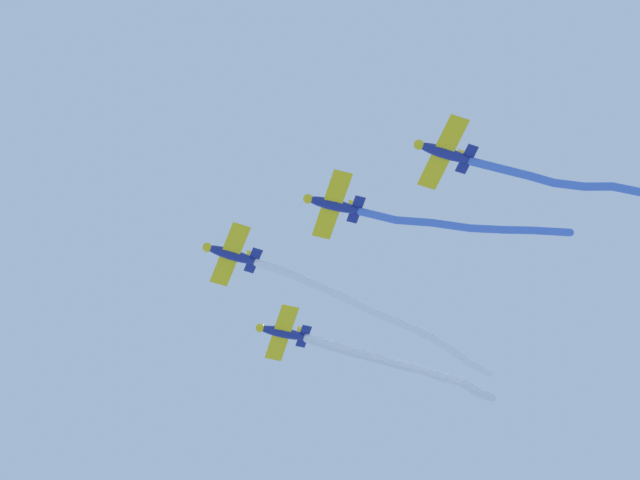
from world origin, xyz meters
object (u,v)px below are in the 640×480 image
airplane_left_wing (332,204)px  airplane_lead (230,254)px  airplane_slot (443,152)px  airplane_right_wing (282,332)px

airplane_left_wing → airplane_lead: bearing=-46.2°
airplane_lead → airplane_slot: airplane_lead is taller
airplane_left_wing → airplane_right_wing: 15.36m
airplane_left_wing → airplane_slot: airplane_left_wing is taller
airplane_lead → airplane_left_wing: (-3.40, 9.75, 0.00)m
airplane_lead → airplane_slot: 20.66m
airplane_slot → airplane_left_wing: bearing=-49.8°
airplane_left_wing → airplane_right_wing: size_ratio=1.00×
airplane_lead → airplane_right_wing: bearing=-135.4°
airplane_lead → airplane_slot: size_ratio=1.00×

